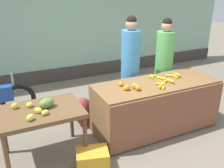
{
  "coord_description": "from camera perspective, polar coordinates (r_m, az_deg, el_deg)",
  "views": [
    {
      "loc": [
        -1.79,
        -3.14,
        2.37
      ],
      "look_at": [
        -0.24,
        0.15,
        0.91
      ],
      "focal_mm": 39.79,
      "sensor_mm": 36.0,
      "label": 1
    }
  ],
  "objects": [
    {
      "name": "mango_papaya_pile",
      "position": [
        3.52,
        -16.07,
        -4.85
      ],
      "size": [
        0.59,
        0.53,
        0.14
      ],
      "color": "yellow",
      "rests_on": "side_table_wooden"
    },
    {
      "name": "produce_crate",
      "position": [
        3.59,
        -4.52,
        -16.8
      ],
      "size": [
        0.51,
        0.42,
        0.26
      ],
      "primitive_type": "cube",
      "rotation": [
        0.0,
        0.0,
        -0.26
      ],
      "color": "gold",
      "rests_on": "ground"
    },
    {
      "name": "produce_sack",
      "position": [
        4.48,
        -6.6,
        -6.29
      ],
      "size": [
        0.46,
        0.47,
        0.53
      ],
      "primitive_type": "ellipsoid",
      "rotation": [
        0.0,
        0.0,
        0.86
      ],
      "color": "maroon",
      "rests_on": "ground"
    },
    {
      "name": "banana_bunch_pile",
      "position": [
        4.27,
        11.9,
        1.04
      ],
      "size": [
        0.65,
        0.63,
        0.07
      ],
      "color": "gold",
      "rests_on": "fruit_stall_counter"
    },
    {
      "name": "side_table_wooden",
      "position": [
        3.59,
        -15.96,
        -7.07
      ],
      "size": [
        1.12,
        0.78,
        0.78
      ],
      "color": "brown",
      "rests_on": "ground"
    },
    {
      "name": "fruit_stall_counter",
      "position": [
        4.34,
        10.0,
        -5.01
      ],
      "size": [
        2.12,
        0.83,
        0.86
      ],
      "color": "brown",
      "rests_on": "ground"
    },
    {
      "name": "market_wall_back",
      "position": [
        6.49,
        -9.48,
        16.01
      ],
      "size": [
        9.42,
        0.23,
        3.53
      ],
      "color": "#8CB299",
      "rests_on": "ground"
    },
    {
      "name": "orange_pile",
      "position": [
        3.86,
        4.34,
        -0.61
      ],
      "size": [
        0.26,
        0.35,
        0.09
      ],
      "color": "orange",
      "rests_on": "fruit_stall_counter"
    },
    {
      "name": "vendor_woman_green_shirt",
      "position": [
        4.97,
        11.81,
        4.37
      ],
      "size": [
        0.34,
        0.34,
        1.81
      ],
      "color": "#33333D",
      "rests_on": "ground"
    },
    {
      "name": "ground_plane",
      "position": [
        4.32,
        3.81,
        -11.39
      ],
      "size": [
        24.0,
        24.0,
        0.0
      ],
      "primitive_type": "plane",
      "color": "#756B5B"
    },
    {
      "name": "vendor_woman_blue_shirt",
      "position": [
        4.59,
        4.2,
        3.84
      ],
      "size": [
        0.34,
        0.34,
        1.88
      ],
      "color": "#33333D",
      "rests_on": "ground"
    }
  ]
}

